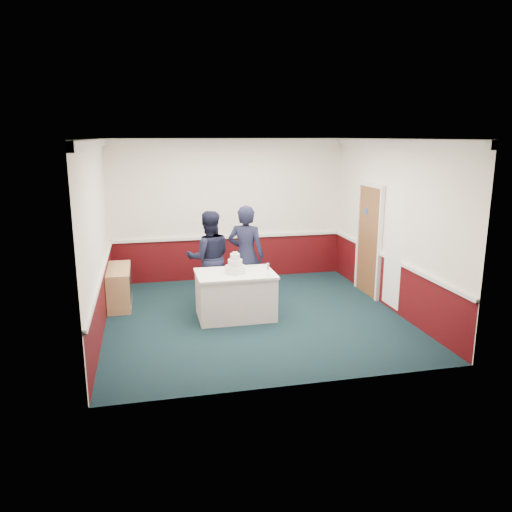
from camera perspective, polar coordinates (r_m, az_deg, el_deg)
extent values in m
plane|color=#11252B|center=(8.69, -0.22, -6.92)|extent=(5.00, 5.00, 0.00)
cube|color=white|center=(10.68, -3.10, 5.25)|extent=(5.00, 0.05, 3.00)
cube|color=white|center=(8.13, -17.54, 2.00)|extent=(0.05, 5.00, 3.00)
cube|color=white|center=(9.13, 15.14, 3.38)|extent=(0.05, 5.00, 3.00)
cube|color=white|center=(8.14, -0.24, 13.10)|extent=(5.00, 5.00, 0.05)
cube|color=#46090C|center=(10.89, -3.04, -0.23)|extent=(5.00, 0.02, 0.90)
cube|color=white|center=(10.78, -3.06, 2.19)|extent=(4.98, 0.05, 0.06)
cube|color=white|center=(10.56, -3.19, 12.94)|extent=(5.00, 0.08, 0.12)
cube|color=brown|center=(9.92, 12.80, 1.63)|extent=(0.05, 0.90, 2.10)
cube|color=#234799|center=(9.94, 12.45, 5.02)|extent=(0.01, 0.12, 0.12)
cube|color=white|center=(8.95, 15.44, 1.19)|extent=(0.02, 0.60, 2.20)
cube|color=tan|center=(9.51, -15.34, -3.38)|extent=(0.40, 1.20, 0.70)
cube|color=black|center=(9.48, -14.12, -3.03)|extent=(0.01, 1.00, 0.50)
cube|color=white|center=(8.56, -2.36, -4.55)|extent=(1.28, 0.88, 0.76)
cube|color=white|center=(8.45, -2.39, -2.04)|extent=(1.32, 0.92, 0.04)
cylinder|color=white|center=(8.43, -2.39, -1.52)|extent=(0.34, 0.34, 0.12)
cylinder|color=silver|center=(8.44, -2.39, -1.82)|extent=(0.35, 0.35, 0.03)
cylinder|color=white|center=(8.40, -2.40, -0.76)|extent=(0.24, 0.24, 0.11)
cylinder|color=silver|center=(8.41, -2.40, -1.04)|extent=(0.25, 0.25, 0.02)
cylinder|color=white|center=(8.38, -2.41, -0.06)|extent=(0.16, 0.16, 0.10)
cylinder|color=silver|center=(8.38, -2.41, -0.32)|extent=(0.17, 0.17, 0.02)
sphere|color=#EDE5C9|center=(8.36, -2.41, 0.38)|extent=(0.03, 0.03, 0.03)
sphere|color=#EDE5C9|center=(8.38, -2.24, 0.42)|extent=(0.03, 0.03, 0.03)
sphere|color=#EDE5C9|center=(8.38, -2.58, 0.42)|extent=(0.03, 0.03, 0.03)
sphere|color=#EDE5C9|center=(8.34, -2.26, 0.36)|extent=(0.03, 0.03, 0.03)
sphere|color=#EDE5C9|center=(8.34, -2.57, 0.36)|extent=(0.03, 0.03, 0.03)
cube|color=silver|center=(8.25, -2.35, -2.26)|extent=(0.10, 0.21, 0.00)
cylinder|color=silver|center=(8.28, 1.37, -2.19)|extent=(0.05, 0.05, 0.01)
cylinder|color=silver|center=(8.27, 1.37, -1.88)|extent=(0.01, 0.01, 0.09)
cylinder|color=silver|center=(8.24, 1.37, -1.21)|extent=(0.04, 0.04, 0.11)
imported|color=black|center=(9.17, -5.39, -0.21)|extent=(0.85, 0.67, 1.74)
imported|color=black|center=(9.08, -1.16, 0.07)|extent=(0.80, 0.70, 1.85)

